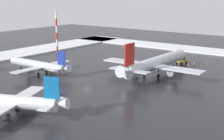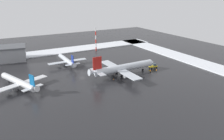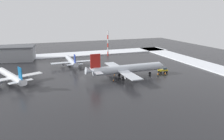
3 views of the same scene
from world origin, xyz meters
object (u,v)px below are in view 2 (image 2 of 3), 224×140
object	(u,v)px
airplane_parked_starboard	(67,60)
traffic_cone_mid_line	(114,79)
traffic_cone_wingtip_side	(112,73)
ground_crew_by_nose_gear	(156,70)
ground_crew_beside_wing	(115,70)
pushback_tug	(154,66)
cargo_hangar	(4,54)
airplane_parked_portside	(123,68)
traffic_cone_near_nose	(127,66)
ground_crew_mid_apron	(150,71)
airplane_distant_tail	(19,82)
antenna_mast	(96,39)

from	to	relation	value
airplane_parked_starboard	traffic_cone_mid_line	xyz separation A→B (m)	(-12.01, 33.09, -2.33)
airplane_parked_starboard	traffic_cone_wingtip_side	bearing A→B (deg)	-149.90
ground_crew_by_nose_gear	airplane_parked_starboard	bearing A→B (deg)	-177.33
ground_crew_beside_wing	traffic_cone_mid_line	size ratio (longest dim) A/B	3.11
pushback_tug	cargo_hangar	distance (m)	88.63
cargo_hangar	traffic_cone_wingtip_side	size ratio (longest dim) A/B	49.02
airplane_parked_portside	ground_crew_beside_wing	world-z (taller)	airplane_parked_portside
ground_crew_by_nose_gear	traffic_cone_near_nose	distance (m)	16.96
ground_crew_by_nose_gear	traffic_cone_wingtip_side	bearing A→B (deg)	-157.24
airplane_parked_portside	traffic_cone_wingtip_side	bearing A→B (deg)	130.68
airplane_parked_starboard	pushback_tug	distance (m)	48.99
ground_crew_mid_apron	ground_crew_beside_wing	bearing A→B (deg)	154.27
traffic_cone_mid_line	traffic_cone_wingtip_side	distance (m)	8.22
traffic_cone_near_nose	ground_crew_mid_apron	bearing A→B (deg)	109.45
airplane_distant_tail	traffic_cone_mid_line	bearing A→B (deg)	-127.73
airplane_parked_portside	antenna_mast	world-z (taller)	antenna_mast
ground_crew_mid_apron	pushback_tug	bearing A→B (deg)	46.23
antenna_mast	ground_crew_beside_wing	bearing A→B (deg)	76.80
pushback_tug	traffic_cone_mid_line	distance (m)	27.60
airplane_distant_tail	ground_crew_by_nose_gear	xyz separation A→B (m)	(-65.00, 13.11, -1.88)
traffic_cone_mid_line	traffic_cone_wingtip_side	bearing A→B (deg)	-113.84
pushback_tug	ground_crew_beside_wing	bearing A→B (deg)	170.74
ground_crew_mid_apron	traffic_cone_mid_line	distance (m)	21.20
airplane_distant_tail	traffic_cone_wingtip_side	distance (m)	43.95
airplane_parked_portside	airplane_distant_tail	world-z (taller)	airplane_parked_portside
ground_crew_mid_apron	traffic_cone_near_nose	world-z (taller)	ground_crew_mid_apron
ground_crew_beside_wing	ground_crew_by_nose_gear	bearing A→B (deg)	-34.43
airplane_parked_portside	ground_crew_by_nose_gear	world-z (taller)	airplane_parked_portside
ground_crew_by_nose_gear	cargo_hangar	xyz separation A→B (m)	(67.03, -60.25, 3.47)
airplane_parked_portside	traffic_cone_wingtip_side	world-z (taller)	airplane_parked_portside
airplane_distant_tail	antenna_mast	bearing A→B (deg)	-75.10
cargo_hangar	airplane_parked_portside	bearing A→B (deg)	140.42
airplane_parked_starboard	traffic_cone_mid_line	size ratio (longest dim) A/B	48.25
airplane_distant_tail	cargo_hangar	distance (m)	47.22
pushback_tug	traffic_cone_mid_line	bearing A→B (deg)	-168.59
airplane_parked_portside	ground_crew_beside_wing	bearing A→B (deg)	104.40
pushback_tug	traffic_cone_mid_line	world-z (taller)	pushback_tug
traffic_cone_mid_line	ground_crew_beside_wing	bearing A→B (deg)	-123.19
ground_crew_by_nose_gear	traffic_cone_mid_line	distance (m)	24.69
pushback_tug	antenna_mast	bearing A→B (deg)	105.68
airplane_parked_starboard	antenna_mast	world-z (taller)	antenna_mast
airplane_parked_portside	pushback_tug	xyz separation A→B (m)	(-20.10, -0.80, -2.51)
ground_crew_by_nose_gear	cargo_hangar	distance (m)	90.20
airplane_distant_tail	ground_crew_by_nose_gear	world-z (taller)	airplane_distant_tail
pushback_tug	traffic_cone_near_nose	bearing A→B (deg)	144.11
pushback_tug	traffic_cone_wingtip_side	bearing A→B (deg)	174.70
cargo_hangar	pushback_tug	bearing A→B (deg)	150.51
ground_crew_mid_apron	cargo_hangar	distance (m)	87.27
airplane_parked_portside	pushback_tug	size ratio (longest dim) A/B	8.17
antenna_mast	traffic_cone_mid_line	size ratio (longest dim) A/B	30.20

